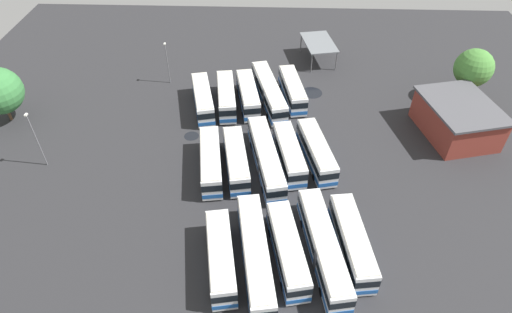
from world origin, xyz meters
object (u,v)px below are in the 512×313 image
bus_row0_slot0 (352,241)px  bus_row2_slot3 (226,96)px  maintenance_shelter (319,43)px  lamp_post_far_corner (167,61)px  bus_row1_slot2 (266,158)px  bus_row2_slot0 (292,90)px  bus_row1_slot1 (289,154)px  lamp_post_by_building (36,138)px  bus_row0_slot2 (287,249)px  bus_row1_slot0 (316,152)px  bus_row1_slot4 (211,161)px  tree_northwest (474,68)px  bus_row2_slot2 (248,95)px  bus_row0_slot4 (221,257)px  bus_row2_slot1 (269,92)px  bus_row2_slot4 (203,99)px  bus_row1_slot3 (236,160)px  bus_row0_slot1 (323,247)px  bus_row0_slot3 (255,255)px  depot_building (457,119)px

bus_row0_slot0 → bus_row2_slot3: size_ratio=1.07×
maintenance_shelter → lamp_post_far_corner: 27.69m
bus_row1_slot2 → bus_row2_slot0: same height
bus_row1_slot1 → lamp_post_by_building: size_ratio=1.28×
bus_row0_slot2 → bus_row1_slot0: (16.41, -4.20, -0.00)m
bus_row1_slot1 → bus_row1_slot4: 10.62m
lamp_post_far_corner → lamp_post_by_building: bearing=149.1°
bus_row0_slot2 → lamp_post_far_corner: (36.21, 19.78, 2.25)m
lamp_post_far_corner → tree_northwest: (-3.49, -49.28, 1.85)m
bus_row2_slot2 → lamp_post_by_building: 31.29m
bus_row0_slot4 → bus_row2_slot1: (32.18, -4.63, 0.00)m
bus_row0_slot4 → lamp_post_by_building: lamp_post_by_building is taller
bus_row1_slot0 → maintenance_shelter: bearing=-4.4°
bus_row0_slot0 → bus_row1_slot1: bearing=24.7°
bus_row0_slot0 → bus_row1_slot2: same height
bus_row0_slot2 → bus_row2_slot4: 31.34m
bus_row0_slot2 → bus_row2_slot4: (28.55, 12.93, -0.00)m
bus_row1_slot0 → bus_row2_slot1: (14.53, 6.68, 0.00)m
bus_row1_slot3 → tree_northwest: tree_northwest is taller
bus_row1_slot2 → maintenance_shelter: maintenance_shelter is taller
bus_row0_slot1 → lamp_post_by_building: 39.38m
bus_row0_slot4 → bus_row2_slot3: bearing=4.1°
bus_row0_slot0 → bus_row0_slot4: size_ratio=1.07×
bus_row0_slot2 → bus_row1_slot3: same height
bus_row0_slot0 → lamp_post_by_building: size_ratio=1.37×
bus_row0_slot3 → lamp_post_by_building: (15.20, 29.37, 2.81)m
bus_row0_slot2 → bus_row0_slot3: same height
bus_row1_slot2 → depot_building: size_ratio=1.09×
bus_row0_slot3 → tree_northwest: tree_northwest is taller
bus_row1_slot1 → bus_row1_slot0: bearing=-80.5°
bus_row2_slot0 → tree_northwest: (1.01, -28.17, 4.10)m
bus_row0_slot4 → bus_row1_slot2: 16.66m
bus_row0_slot0 → bus_row0_slot1: 3.36m
bus_row1_slot2 → depot_building: bearing=-72.2°
bus_row2_slot2 → bus_row1_slot2: bearing=-168.1°
bus_row1_slot2 → bus_row1_slot4: 7.38m
maintenance_shelter → bus_row1_slot2: bearing=163.4°
bus_row2_slot1 → depot_building: depot_building is taller
bus_row0_slot0 → lamp_post_far_corner: 44.10m
bus_row0_slot0 → tree_northwest: 38.74m
bus_row0_slot1 → bus_row0_slot2: 3.92m
bus_row1_slot1 → lamp_post_far_corner: 28.86m
bus_row0_slot3 → bus_row1_slot0: 18.82m
tree_northwest → bus_row2_slot0: bearing=92.1°
bus_row1_slot1 → bus_row0_slot3: bearing=166.7°
bus_row0_slot0 → bus_row2_slot2: 31.46m
bus_row0_slot1 → bus_row1_slot3: same height
bus_row1_slot0 → lamp_post_by_building: 37.18m
depot_building → lamp_post_far_corner: (12.47, 45.00, 1.51)m
bus_row0_slot4 → bus_row1_slot1: same height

